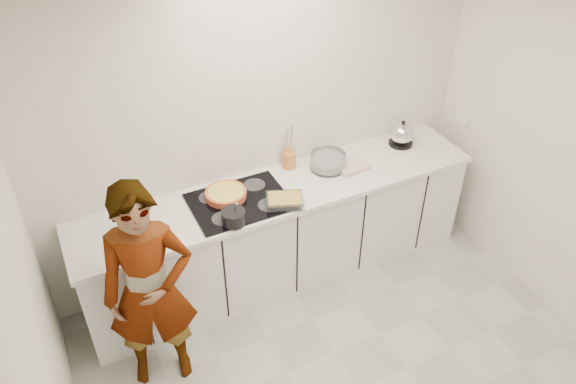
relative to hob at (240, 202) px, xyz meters
name	(u,v)px	position (x,y,z in m)	size (l,w,h in m)	color
ceiling	(407,30)	(0.35, -1.26, 1.68)	(3.60, 3.20, 0.00)	white
wall_back	(262,126)	(0.35, 0.34, 0.38)	(3.60, 0.00, 2.60)	silver
wall_left	(43,375)	(-1.45, -1.26, 0.38)	(0.00, 3.20, 2.60)	silver
base_cabinets	(281,235)	(0.35, 0.02, -0.48)	(3.20, 0.58, 0.87)	white
countertop	(281,191)	(0.35, 0.02, -0.03)	(3.24, 0.64, 0.04)	white
hob	(240,202)	(0.00, 0.00, 0.00)	(0.72, 0.54, 0.01)	black
tart_dish	(226,194)	(-0.07, 0.09, 0.04)	(0.41, 0.41, 0.05)	#C5502F
saucepan	(234,217)	(-0.13, -0.21, 0.06)	(0.18, 0.18, 0.17)	black
baking_dish	(285,200)	(0.29, -0.17, 0.04)	(0.33, 0.29, 0.05)	silver
mixing_bowl	(328,162)	(0.81, 0.11, 0.05)	(0.30, 0.30, 0.13)	silver
tea_towel	(352,167)	(0.98, 0.01, 0.01)	(0.25, 0.18, 0.04)	white
kettle	(402,134)	(1.56, 0.15, 0.09)	(0.21, 0.21, 0.23)	black
utensil_crock	(289,160)	(0.54, 0.26, 0.06)	(0.11, 0.11, 0.14)	orange
cook	(150,291)	(-0.83, -0.48, -0.10)	(0.59, 0.39, 1.63)	white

